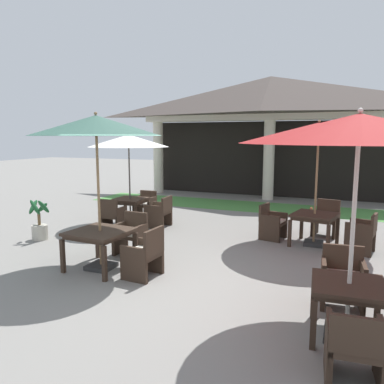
% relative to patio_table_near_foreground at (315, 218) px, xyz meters
% --- Properties ---
extents(ground_plane, '(60.00, 60.00, 0.00)m').
position_rel_patio_table_near_foreground_xyz_m(ground_plane, '(-2.19, -3.24, -0.64)').
color(ground_plane, gray).
extents(background_pavilion, '(10.89, 2.76, 4.72)m').
position_rel_patio_table_near_foreground_xyz_m(background_pavilion, '(-2.19, 6.04, 3.03)').
color(background_pavilion, beige).
rests_on(background_pavilion, ground).
extents(lawn_strip, '(12.69, 2.03, 0.01)m').
position_rel_patio_table_near_foreground_xyz_m(lawn_strip, '(-2.19, 4.19, -0.63)').
color(lawn_strip, '#47843D').
rests_on(lawn_strip, ground).
extents(patio_table_near_foreground, '(1.08, 1.08, 0.74)m').
position_rel_patio_table_near_foreground_xyz_m(patio_table_near_foreground, '(0.00, 0.00, 0.00)').
color(patio_table_near_foreground, '#38281E').
rests_on(patio_table_near_foreground, ground).
extents(patio_umbrella_near_foreground, '(2.94, 2.94, 2.83)m').
position_rel_patio_table_near_foreground_xyz_m(patio_umbrella_near_foreground, '(0.00, -0.00, 1.93)').
color(patio_umbrella_near_foreground, '#2D2D2D').
rests_on(patio_umbrella_near_foreground, ground).
extents(patio_chair_near_foreground_north, '(0.67, 0.62, 0.90)m').
position_rel_patio_table_near_foreground_xyz_m(patio_chair_near_foreground_north, '(0.21, 1.00, -0.23)').
color(patio_chair_near_foreground_north, '#38281E').
rests_on(patio_chair_near_foreground_north, ground).
extents(patio_chair_near_foreground_east, '(0.65, 0.66, 0.86)m').
position_rel_patio_table_near_foreground_xyz_m(patio_chair_near_foreground_east, '(0.99, -0.21, -0.22)').
color(patio_chair_near_foreground_east, '#38281E').
rests_on(patio_chair_near_foreground_east, ground).
extents(patio_chair_near_foreground_west, '(0.63, 0.66, 0.84)m').
position_rel_patio_table_near_foreground_xyz_m(patio_chair_near_foreground_west, '(-0.99, 0.21, -0.24)').
color(patio_chair_near_foreground_west, '#38281E').
rests_on(patio_chair_near_foreground_west, ground).
extents(patio_table_mid_left, '(1.10, 1.10, 0.74)m').
position_rel_patio_table_near_foreground_xyz_m(patio_table_mid_left, '(-3.59, -3.11, 0.01)').
color(patio_table_mid_left, '#38281E').
rests_on(patio_table_mid_left, ground).
extents(patio_umbrella_mid_left, '(2.35, 2.35, 2.90)m').
position_rel_patio_table_near_foreground_xyz_m(patio_umbrella_mid_left, '(-3.59, -3.11, 2.00)').
color(patio_umbrella_mid_left, '#2D2D2D').
rests_on(patio_umbrella_mid_left, ground).
extents(patio_chair_mid_left_north, '(0.63, 0.54, 0.88)m').
position_rel_patio_table_near_foreground_xyz_m(patio_chair_mid_left_north, '(-3.52, -2.14, -0.22)').
color(patio_chair_mid_left_north, '#38281E').
rests_on(patio_chair_mid_left_north, ground).
extents(patio_chair_mid_left_east, '(0.57, 0.65, 0.90)m').
position_rel_patio_table_near_foreground_xyz_m(patio_chair_mid_left_east, '(-2.61, -3.18, -0.23)').
color(patio_chair_mid_left_east, '#38281E').
rests_on(patio_chair_mid_left_east, ground).
extents(patio_table_mid_right, '(0.92, 0.92, 0.70)m').
position_rel_patio_table_near_foreground_xyz_m(patio_table_mid_right, '(0.69, -4.01, -0.03)').
color(patio_table_mid_right, '#38281E').
rests_on(patio_table_mid_right, ground).
extents(patio_umbrella_mid_right, '(2.74, 2.74, 2.79)m').
position_rel_patio_table_near_foreground_xyz_m(patio_umbrella_mid_right, '(0.69, -4.01, 1.90)').
color(patio_umbrella_mid_right, '#2D2D2D').
rests_on(patio_umbrella_mid_right, ground).
extents(patio_chair_mid_right_north, '(0.63, 0.54, 0.88)m').
position_rel_patio_table_near_foreground_xyz_m(patio_chair_mid_right_north, '(0.63, -3.11, -0.22)').
color(patio_chair_mid_right_north, '#38281E').
rests_on(patio_chair_mid_right_north, ground).
extents(patio_chair_mid_right_south, '(0.59, 0.59, 0.81)m').
position_rel_patio_table_near_foreground_xyz_m(patio_chair_mid_right_south, '(0.76, -4.91, -0.25)').
color(patio_chair_mid_right_south, '#38281E').
rests_on(patio_chair_mid_right_south, ground).
extents(patio_table_far_back, '(0.87, 0.87, 0.74)m').
position_rel_patio_table_near_foreground_xyz_m(patio_table_far_back, '(-4.98, 0.22, -0.00)').
color(patio_table_far_back, '#38281E').
rests_on(patio_table_far_back, ground).
extents(patio_umbrella_far_back, '(2.22, 2.22, 2.58)m').
position_rel_patio_table_near_foreground_xyz_m(patio_umbrella_far_back, '(-4.98, 0.22, 1.69)').
color(patio_umbrella_far_back, '#2D2D2D').
rests_on(patio_umbrella_far_back, ground).
extents(patio_chair_far_back_north, '(0.58, 0.57, 0.81)m').
position_rel_patio_table_near_foreground_xyz_m(patio_chair_far_back_north, '(-5.00, 1.12, -0.24)').
color(patio_chair_far_back_north, '#38281E').
rests_on(patio_chair_far_back_north, ground).
extents(patio_chair_far_back_east, '(0.60, 0.64, 0.85)m').
position_rel_patio_table_near_foreground_xyz_m(patio_chair_far_back_east, '(-4.07, 0.24, -0.23)').
color(patio_chair_far_back_east, '#38281E').
rests_on(patio_chair_far_back_east, ground).
extents(patio_chair_far_back_south, '(0.55, 0.51, 0.88)m').
position_rel_patio_table_near_foreground_xyz_m(patio_chair_far_back_south, '(-4.96, -0.69, -0.22)').
color(patio_chair_far_back_south, '#38281E').
rests_on(patio_chair_far_back_south, ground).
extents(potted_palm_left_edge, '(0.43, 0.40, 1.02)m').
position_rel_patio_table_near_foreground_xyz_m(potted_palm_left_edge, '(-6.15, -2.00, -0.30)').
color(potted_palm_left_edge, '#B2AD9E').
rests_on(potted_palm_left_edge, ground).
extents(terracotta_urn, '(0.31, 0.31, 0.39)m').
position_rel_patio_table_near_foreground_xyz_m(terracotta_urn, '(-0.28, 2.73, -0.48)').
color(terracotta_urn, '#9E5633').
rests_on(terracotta_urn, ground).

